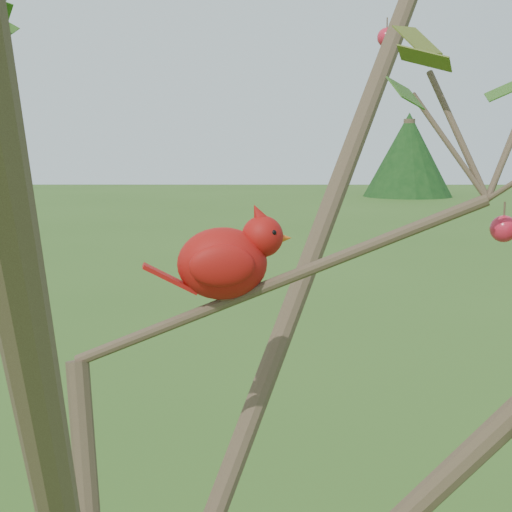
# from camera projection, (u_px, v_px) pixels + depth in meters

# --- Properties ---
(crabapple_tree) EXTENTS (2.35, 2.05, 2.95)m
(crabapple_tree) POSITION_uv_depth(u_px,v_px,m) (108.00, 263.00, 1.05)
(crabapple_tree) COLOR #423123
(crabapple_tree) RESTS_ON ground
(cardinal) EXTENTS (0.22, 0.12, 0.15)m
(cardinal) POSITION_uv_depth(u_px,v_px,m) (227.00, 260.00, 1.15)
(cardinal) COLOR #A2130D
(cardinal) RESTS_ON ground
(distant_trees) EXTENTS (39.89, 17.31, 3.41)m
(distant_trees) POSITION_uv_depth(u_px,v_px,m) (185.00, 165.00, 25.87)
(distant_trees) COLOR #423123
(distant_trees) RESTS_ON ground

